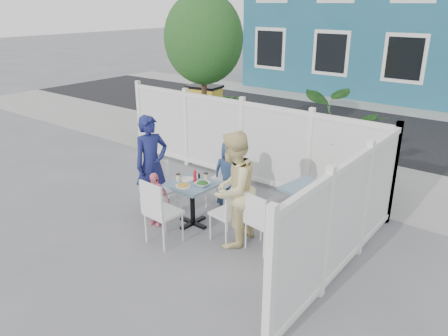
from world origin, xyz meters
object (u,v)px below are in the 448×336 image
Objects in this scene: chair_right at (230,209)px; chair_back at (223,175)px; chair_near at (158,208)px; utility_cabinet at (205,115)px; man at (152,164)px; main_table at (192,193)px; spare_table at (310,198)px; woman at (233,190)px; boy at (230,174)px; toddler at (155,199)px; chair_left at (161,184)px.

chair_back reaches higher than chair_right.
chair_right is 1.04m from chair_near.
chair_right is 0.96× the size of chair_back.
chair_back is at bearing -53.50° from utility_cabinet.
man reaches higher than utility_cabinet.
chair_near reaches higher than main_table.
spare_table is 1.23m from chair_right.
utility_cabinet is 5.13m from woman.
utility_cabinet is 5.13m from spare_table.
chair_back is 0.12m from boy.
main_table is 0.87m from chair_back.
man is at bearing -179.60° from main_table.
toddler is (-2.07, -1.22, -0.15)m from spare_table.
main_table is 0.60m from toddler.
woman is at bearing 106.21° from chair_left.
main_table is at bearing 96.01° from chair_near.
man is 0.97× the size of woman.
chair_near is 1.14× the size of toddler.
utility_cabinet is 0.82× the size of man.
main_table is 0.78× the size of chair_right.
chair_near is (0.04, -0.76, 0.04)m from main_table.
spare_table is 0.97× the size of chair_left.
man is (-1.68, 0.06, 0.30)m from chair_right.
boy is at bearing 158.97° from chair_left.
chair_near reaches higher than chair_right.
spare_table is at bearing -40.19° from utility_cabinet.
man is at bearing -99.42° from woman.
chair_left is at bearing 137.10° from chair_near.
woman reaches higher than main_table.
chair_left is at bearing 46.10° from chair_back.
chair_back is (-1.66, 0.00, -0.04)m from spare_table.
boy is at bearing 87.64° from main_table.
chair_near is 1.69m from boy.
main_table is 0.90m from woman.
main_table is 0.80× the size of toddler.
chair_near is 1.10m from woman.
spare_table is (4.35, -2.72, -0.09)m from utility_cabinet.
utility_cabinet is at bearing -62.54° from boy.
man reaches higher than spare_table.
woman reaches higher than spare_table.
main_table is at bearing -74.71° from man.
chair_near is at bearing 88.32° from chair_back.
chair_right reaches higher than toddler.
boy reaches higher than spare_table.
chair_near is (0.10, -1.63, 0.04)m from chair_back.
toddler is (-0.51, -1.28, -0.15)m from boy.
boy reaches higher than toddler.
main_table is 0.73m from chair_left.
boy is 1.34× the size of toddler.
boy is (0.00, 1.69, 0.00)m from chair_near.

